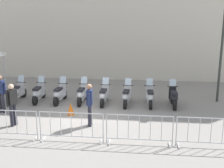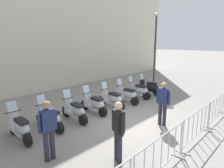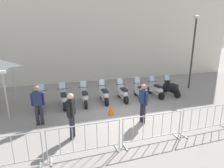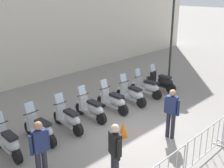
{
  "view_description": "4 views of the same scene",
  "coord_description": "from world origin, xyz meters",
  "px_view_note": "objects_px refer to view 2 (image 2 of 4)",
  "views": [
    {
      "loc": [
        1.89,
        -11.67,
        4.41
      ],
      "look_at": [
        1.06,
        1.81,
        1.07
      ],
      "focal_mm": 46.07,
      "sensor_mm": 36.0,
      "label": 1
    },
    {
      "loc": [
        -6.69,
        -4.16,
        3.31
      ],
      "look_at": [
        0.77,
        2.03,
        1.18
      ],
      "focal_mm": 32.37,
      "sensor_mm": 36.0,
      "label": 2
    },
    {
      "loc": [
        -3.4,
        -7.05,
        3.59
      ],
      "look_at": [
        0.05,
        2.14,
        1.02
      ],
      "focal_mm": 28.13,
      "sensor_mm": 36.0,
      "label": 3
    },
    {
      "loc": [
        -7.36,
        -5.1,
        4.9
      ],
      "look_at": [
        0.53,
        1.9,
        1.22
      ],
      "focal_mm": 45.58,
      "sensor_mm": 36.0,
      "label": 4
    }
  ],
  "objects_px": {
    "motorcycle_0": "(20,128)",
    "motorcycle_7": "(149,87)",
    "motorcycle_1": "(50,118)",
    "officer_by_barriers": "(163,101)",
    "barrier_segment_1": "(161,156)",
    "barrier_segment_2": "(197,126)",
    "officer_mid_plaza": "(118,129)",
    "motorcycle_2": "(75,111)",
    "officer_near_row_end": "(48,127)",
    "barrier_segment_3": "(218,108)",
    "motorcycle_3": "(94,104)",
    "motorcycle_5": "(127,95)",
    "motorcycle_6": "(138,91)",
    "street_lamp": "(155,42)",
    "motorcycle_4": "(112,99)",
    "traffic_cone": "(122,118)"
  },
  "relations": [
    {
      "from": "motorcycle_1",
      "to": "officer_by_barriers",
      "type": "xyz_separation_m",
      "value": [
        3.05,
        -3.04,
        0.53
      ]
    },
    {
      "from": "motorcycle_2",
      "to": "motorcycle_3",
      "type": "relative_size",
      "value": 1.0
    },
    {
      "from": "officer_mid_plaza",
      "to": "officer_by_barriers",
      "type": "relative_size",
      "value": 1.0
    },
    {
      "from": "motorcycle_0",
      "to": "motorcycle_7",
      "type": "bearing_deg",
      "value": -2.99
    },
    {
      "from": "motorcycle_3",
      "to": "motorcycle_4",
      "type": "xyz_separation_m",
      "value": [
        1.12,
        -0.12,
        0.0
      ]
    },
    {
      "from": "officer_near_row_end",
      "to": "motorcycle_3",
      "type": "bearing_deg",
      "value": 25.25
    },
    {
      "from": "barrier_segment_1",
      "to": "motorcycle_4",
      "type": "bearing_deg",
      "value": 52.95
    },
    {
      "from": "motorcycle_6",
      "to": "motorcycle_7",
      "type": "xyz_separation_m",
      "value": [
        1.12,
        -0.07,
        0.0
      ]
    },
    {
      "from": "motorcycle_0",
      "to": "motorcycle_4",
      "type": "xyz_separation_m",
      "value": [
        4.5,
        -0.26,
        0.0
      ]
    },
    {
      "from": "barrier_segment_1",
      "to": "barrier_segment_2",
      "type": "xyz_separation_m",
      "value": [
        2.38,
        -0.12,
        0.0
      ]
    },
    {
      "from": "motorcycle_7",
      "to": "officer_mid_plaza",
      "type": "height_order",
      "value": "officer_mid_plaza"
    },
    {
      "from": "barrier_segment_1",
      "to": "barrier_segment_3",
      "type": "bearing_deg",
      "value": -2.77
    },
    {
      "from": "motorcycle_1",
      "to": "street_lamp",
      "type": "xyz_separation_m",
      "value": [
        9.12,
        0.61,
        2.68
      ]
    },
    {
      "from": "traffic_cone",
      "to": "motorcycle_2",
      "type": "bearing_deg",
      "value": 117.61
    },
    {
      "from": "motorcycle_4",
      "to": "barrier_segment_1",
      "type": "height_order",
      "value": "motorcycle_4"
    },
    {
      "from": "barrier_segment_2",
      "to": "officer_mid_plaza",
      "type": "xyz_separation_m",
      "value": [
        -2.61,
        1.28,
        0.45
      ]
    },
    {
      "from": "motorcycle_5",
      "to": "motorcycle_2",
      "type": "bearing_deg",
      "value": 176.42
    },
    {
      "from": "motorcycle_2",
      "to": "officer_near_row_end",
      "type": "distance_m",
      "value": 2.84
    },
    {
      "from": "barrier_segment_2",
      "to": "officer_near_row_end",
      "type": "distance_m",
      "value": 4.71
    },
    {
      "from": "motorcycle_3",
      "to": "motorcycle_5",
      "type": "bearing_deg",
      "value": -5.31
    },
    {
      "from": "motorcycle_0",
      "to": "officer_by_barriers",
      "type": "distance_m",
      "value": 5.22
    },
    {
      "from": "barrier_segment_1",
      "to": "street_lamp",
      "type": "xyz_separation_m",
      "value": [
        8.89,
        4.99,
        2.6
      ]
    },
    {
      "from": "motorcycle_2",
      "to": "officer_by_barriers",
      "type": "xyz_separation_m",
      "value": [
        1.93,
        -2.95,
        0.53
      ]
    },
    {
      "from": "motorcycle_7",
      "to": "motorcycle_5",
      "type": "bearing_deg",
      "value": 178.22
    },
    {
      "from": "street_lamp",
      "to": "officer_near_row_end",
      "type": "height_order",
      "value": "street_lamp"
    },
    {
      "from": "motorcycle_3",
      "to": "officer_near_row_end",
      "type": "xyz_separation_m",
      "value": [
        -3.41,
        -1.61,
        0.53
      ]
    },
    {
      "from": "motorcycle_0",
      "to": "street_lamp",
      "type": "relative_size",
      "value": 0.34
    },
    {
      "from": "motorcycle_4",
      "to": "barrier_segment_1",
      "type": "distance_m",
      "value": 5.22
    },
    {
      "from": "motorcycle_3",
      "to": "barrier_segment_3",
      "type": "distance_m",
      "value": 5.28
    },
    {
      "from": "motorcycle_6",
      "to": "barrier_segment_2",
      "type": "distance_m",
      "value": 5.18
    },
    {
      "from": "officer_mid_plaza",
      "to": "motorcycle_7",
      "type": "bearing_deg",
      "value": 22.87
    },
    {
      "from": "motorcycle_0",
      "to": "street_lamp",
      "type": "distance_m",
      "value": 10.61
    },
    {
      "from": "barrier_segment_1",
      "to": "officer_near_row_end",
      "type": "bearing_deg",
      "value": 117.31
    },
    {
      "from": "motorcycle_3",
      "to": "officer_by_barriers",
      "type": "bearing_deg",
      "value": -74.73
    },
    {
      "from": "motorcycle_5",
      "to": "street_lamp",
      "type": "xyz_separation_m",
      "value": [
        4.63,
        0.91,
        2.68
      ]
    },
    {
      "from": "officer_mid_plaza",
      "to": "motorcycle_2",
      "type": "bearing_deg",
      "value": 70.28
    },
    {
      "from": "motorcycle_7",
      "to": "motorcycle_2",
      "type": "bearing_deg",
      "value": 177.14
    },
    {
      "from": "motorcycle_5",
      "to": "barrier_segment_1",
      "type": "bearing_deg",
      "value": -136.27
    },
    {
      "from": "motorcycle_7",
      "to": "traffic_cone",
      "type": "distance_m",
      "value": 4.95
    },
    {
      "from": "motorcycle_2",
      "to": "motorcycle_4",
      "type": "height_order",
      "value": "same"
    },
    {
      "from": "motorcycle_0",
      "to": "motorcycle_7",
      "type": "relative_size",
      "value": 1.0
    },
    {
      "from": "motorcycle_6",
      "to": "motorcycle_0",
      "type": "bearing_deg",
      "value": 177.14
    },
    {
      "from": "traffic_cone",
      "to": "street_lamp",
      "type": "bearing_deg",
      "value": 18.97
    },
    {
      "from": "motorcycle_6",
      "to": "barrier_segment_3",
      "type": "relative_size",
      "value": 0.75
    },
    {
      "from": "motorcycle_1",
      "to": "motorcycle_5",
      "type": "bearing_deg",
      "value": -3.86
    },
    {
      "from": "motorcycle_4",
      "to": "traffic_cone",
      "type": "distance_m",
      "value": 2.11
    },
    {
      "from": "motorcycle_1",
      "to": "motorcycle_2",
      "type": "distance_m",
      "value": 1.12
    },
    {
      "from": "motorcycle_4",
      "to": "street_lamp",
      "type": "relative_size",
      "value": 0.34
    },
    {
      "from": "motorcycle_0",
      "to": "motorcycle_2",
      "type": "relative_size",
      "value": 1.0
    },
    {
      "from": "motorcycle_2",
      "to": "motorcycle_3",
      "type": "xyz_separation_m",
      "value": [
        1.13,
        -0.0,
        0.0
      ]
    }
  ]
}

